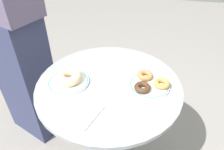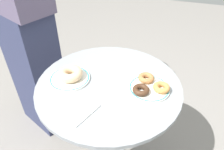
{
  "view_description": "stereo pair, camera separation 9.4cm",
  "coord_description": "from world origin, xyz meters",
  "px_view_note": "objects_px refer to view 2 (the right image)",
  "views": [
    {
      "loc": [
        0.15,
        -0.73,
        1.35
      ],
      "look_at": [
        0.01,
        0.01,
        0.78
      ],
      "focal_mm": 34.21,
      "sensor_mm": 36.0,
      "label": 1
    },
    {
      "loc": [
        0.24,
        -0.7,
        1.35
      ],
      "look_at": [
        0.01,
        0.01,
        0.78
      ],
      "focal_mm": 34.21,
      "sensor_mm": 36.0,
      "label": 2
    }
  ],
  "objects_px": {
    "person_figure": "(23,22)",
    "plate_right": "(149,88)",
    "paper_napkin": "(78,109)",
    "donut_old_fashioned": "(161,87)",
    "plate_left": "(70,78)",
    "cafe_table": "(109,114)",
    "donut_glazed": "(70,74)",
    "donut_cinnamon": "(146,78)",
    "donut_chocolate": "(141,90)"
  },
  "relations": [
    {
      "from": "plate_right",
      "to": "donut_old_fashioned",
      "type": "height_order",
      "value": "donut_old_fashioned"
    },
    {
      "from": "cafe_table",
      "to": "person_figure",
      "type": "distance_m",
      "value": 0.74
    },
    {
      "from": "cafe_table",
      "to": "donut_cinnamon",
      "type": "bearing_deg",
      "value": 21.91
    },
    {
      "from": "paper_napkin",
      "to": "person_figure",
      "type": "height_order",
      "value": "person_figure"
    },
    {
      "from": "donut_old_fashioned",
      "to": "plate_left",
      "type": "bearing_deg",
      "value": -173.68
    },
    {
      "from": "plate_left",
      "to": "donut_old_fashioned",
      "type": "height_order",
      "value": "donut_old_fashioned"
    },
    {
      "from": "donut_glazed",
      "to": "donut_chocolate",
      "type": "bearing_deg",
      "value": 0.03
    },
    {
      "from": "plate_left",
      "to": "donut_old_fashioned",
      "type": "xyz_separation_m",
      "value": [
        0.41,
        0.05,
        0.02
      ]
    },
    {
      "from": "plate_right",
      "to": "donut_cinnamon",
      "type": "xyz_separation_m",
      "value": [
        -0.02,
        0.05,
        0.02
      ]
    },
    {
      "from": "cafe_table",
      "to": "donut_glazed",
      "type": "distance_m",
      "value": 0.3
    },
    {
      "from": "donut_cinnamon",
      "to": "paper_napkin",
      "type": "bearing_deg",
      "value": -131.13
    },
    {
      "from": "plate_right",
      "to": "donut_old_fashioned",
      "type": "xyz_separation_m",
      "value": [
        0.05,
        0.0,
        0.02
      ]
    },
    {
      "from": "paper_napkin",
      "to": "donut_old_fashioned",
      "type": "bearing_deg",
      "value": 35.24
    },
    {
      "from": "donut_chocolate",
      "to": "person_figure",
      "type": "relative_size",
      "value": 0.04
    },
    {
      "from": "plate_left",
      "to": "donut_old_fashioned",
      "type": "relative_size",
      "value": 2.56
    },
    {
      "from": "plate_right",
      "to": "person_figure",
      "type": "xyz_separation_m",
      "value": [
        -0.8,
        0.24,
        0.1
      ]
    },
    {
      "from": "donut_chocolate",
      "to": "paper_napkin",
      "type": "relative_size",
      "value": 0.53
    },
    {
      "from": "cafe_table",
      "to": "donut_glazed",
      "type": "xyz_separation_m",
      "value": [
        -0.18,
        -0.02,
        0.24
      ]
    },
    {
      "from": "plate_right",
      "to": "paper_napkin",
      "type": "height_order",
      "value": "plate_right"
    },
    {
      "from": "plate_left",
      "to": "donut_glazed",
      "type": "distance_m",
      "value": 0.03
    },
    {
      "from": "donut_cinnamon",
      "to": "paper_napkin",
      "type": "relative_size",
      "value": 0.53
    },
    {
      "from": "donut_glazed",
      "to": "donut_old_fashioned",
      "type": "distance_m",
      "value": 0.41
    },
    {
      "from": "donut_old_fashioned",
      "to": "person_figure",
      "type": "relative_size",
      "value": 0.04
    },
    {
      "from": "donut_glazed",
      "to": "person_figure",
      "type": "relative_size",
      "value": 0.07
    },
    {
      "from": "cafe_table",
      "to": "donut_old_fashioned",
      "type": "relative_size",
      "value": 10.04
    },
    {
      "from": "plate_right",
      "to": "donut_chocolate",
      "type": "xyz_separation_m",
      "value": [
        -0.03,
        -0.04,
        0.02
      ]
    },
    {
      "from": "plate_left",
      "to": "donut_glazed",
      "type": "relative_size",
      "value": 1.61
    },
    {
      "from": "donut_cinnamon",
      "to": "paper_napkin",
      "type": "height_order",
      "value": "donut_cinnamon"
    },
    {
      "from": "plate_left",
      "to": "donut_chocolate",
      "type": "bearing_deg",
      "value": 0.59
    },
    {
      "from": "plate_right",
      "to": "donut_old_fashioned",
      "type": "bearing_deg",
      "value": 0.97
    },
    {
      "from": "plate_right",
      "to": "donut_glazed",
      "type": "xyz_separation_m",
      "value": [
        -0.36,
        -0.04,
        0.03
      ]
    },
    {
      "from": "donut_old_fashioned",
      "to": "paper_napkin",
      "type": "xyz_separation_m",
      "value": [
        -0.3,
        -0.21,
        -0.02
      ]
    },
    {
      "from": "person_figure",
      "to": "plate_right",
      "type": "bearing_deg",
      "value": -16.71
    },
    {
      "from": "cafe_table",
      "to": "donut_cinnamon",
      "type": "xyz_separation_m",
      "value": [
        0.16,
        0.06,
        0.23
      ]
    },
    {
      "from": "cafe_table",
      "to": "donut_glazed",
      "type": "bearing_deg",
      "value": -172.49
    },
    {
      "from": "donut_chocolate",
      "to": "donut_cinnamon",
      "type": "bearing_deg",
      "value": 86.11
    },
    {
      "from": "donut_cinnamon",
      "to": "paper_napkin",
      "type": "xyz_separation_m",
      "value": [
        -0.22,
        -0.25,
        -0.02
      ]
    },
    {
      "from": "cafe_table",
      "to": "person_figure",
      "type": "height_order",
      "value": "person_figure"
    },
    {
      "from": "donut_old_fashioned",
      "to": "donut_cinnamon",
      "type": "height_order",
      "value": "same"
    },
    {
      "from": "donut_glazed",
      "to": "cafe_table",
      "type": "bearing_deg",
      "value": 7.51
    },
    {
      "from": "plate_right",
      "to": "cafe_table",
      "type": "bearing_deg",
      "value": -174.22
    },
    {
      "from": "donut_chocolate",
      "to": "person_figure",
      "type": "xyz_separation_m",
      "value": [
        -0.77,
        0.28,
        0.08
      ]
    },
    {
      "from": "plate_left",
      "to": "plate_right",
      "type": "relative_size",
      "value": 1.04
    },
    {
      "from": "donut_glazed",
      "to": "person_figure",
      "type": "distance_m",
      "value": 0.53
    },
    {
      "from": "plate_left",
      "to": "person_figure",
      "type": "distance_m",
      "value": 0.53
    },
    {
      "from": "cafe_table",
      "to": "plate_left",
      "type": "height_order",
      "value": "plate_left"
    },
    {
      "from": "plate_right",
      "to": "paper_napkin",
      "type": "xyz_separation_m",
      "value": [
        -0.25,
        -0.21,
        -0.0
      ]
    },
    {
      "from": "plate_right",
      "to": "donut_glazed",
      "type": "distance_m",
      "value": 0.36
    },
    {
      "from": "plate_right",
      "to": "donut_chocolate",
      "type": "bearing_deg",
      "value": -125.32
    },
    {
      "from": "plate_left",
      "to": "donut_old_fashioned",
      "type": "distance_m",
      "value": 0.42
    }
  ]
}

